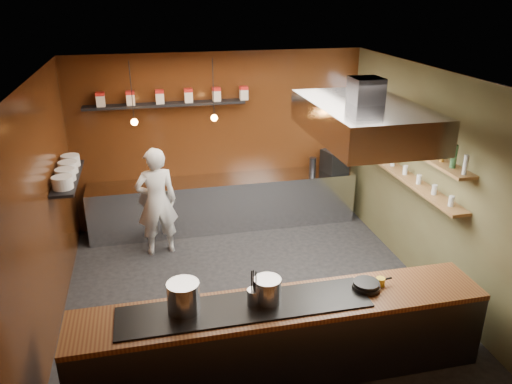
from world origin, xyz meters
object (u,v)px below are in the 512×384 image
object	(u,v)px
stockpot_small	(267,290)
chef	(157,202)
extractor_hood	(364,119)
stockpot_large	(184,297)
espresso_machine	(335,161)

from	to	relation	value
stockpot_small	chef	distance (m)	3.21
extractor_hood	stockpot_large	xyz separation A→B (m)	(-2.31, -1.13, -1.41)
espresso_machine	stockpot_small	bearing A→B (deg)	-136.14
stockpot_large	chef	world-z (taller)	chef
extractor_hood	stockpot_large	size ratio (longest dim) A/B	6.07
chef	stockpot_small	bearing A→B (deg)	100.59
espresso_machine	stockpot_large	bearing A→B (deg)	-145.30
stockpot_large	chef	xyz separation A→B (m)	(-0.16, 3.01, -0.22)
stockpot_large	stockpot_small	world-z (taller)	stockpot_large
chef	espresso_machine	bearing A→B (deg)	-176.35
stockpot_large	espresso_machine	world-z (taller)	espresso_machine
extractor_hood	stockpot_small	xyz separation A→B (m)	(-1.46, -1.16, -1.43)
espresso_machine	chef	bearing A→B (deg)	175.68
stockpot_small	espresso_machine	distance (m)	4.27
stockpot_large	espresso_machine	bearing A→B (deg)	50.55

